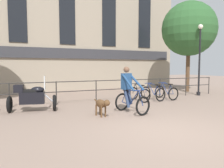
{
  "coord_description": "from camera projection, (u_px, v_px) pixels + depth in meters",
  "views": [
    {
      "loc": [
        -3.69,
        -4.49,
        1.71
      ],
      "look_at": [
        -0.26,
        2.86,
        1.05
      ],
      "focal_mm": 35.0,
      "sensor_mm": 36.0,
      "label": 1
    }
  ],
  "objects": [
    {
      "name": "canal_railing",
      "position": [
        96.0,
        87.0,
        10.39
      ],
      "size": [
        15.05,
        0.05,
        1.05
      ],
      "color": "#2D2B28",
      "rests_on": "ground_plane"
    },
    {
      "name": "building_facade",
      "position": [
        66.0,
        5.0,
        15.2
      ],
      "size": [
        18.0,
        0.72,
        11.94
      ],
      "color": "gray",
      "rests_on": "ground_plane"
    },
    {
      "name": "parked_bicycle_mid_left",
      "position": [
        153.0,
        93.0,
        11.02
      ],
      "size": [
        0.83,
        1.2,
        0.86
      ],
      "rotation": [
        0.0,
        0.0,
        3.3
      ],
      "color": "black",
      "rests_on": "ground_plane"
    },
    {
      "name": "cyclist_with_bike",
      "position": [
        129.0,
        92.0,
        8.06
      ],
      "size": [
        0.93,
        1.3,
        1.7
      ],
      "rotation": [
        0.0,
        0.0,
        0.23
      ],
      "color": "black",
      "rests_on": "ground_plane"
    },
    {
      "name": "tree_canalside_right",
      "position": [
        189.0,
        29.0,
        14.5
      ],
      "size": [
        3.59,
        3.59,
        5.98
      ],
      "color": "brown",
      "rests_on": "ground_plane"
    },
    {
      "name": "parked_motorcycle",
      "position": [
        32.0,
        97.0,
        8.18
      ],
      "size": [
        1.81,
        0.96,
        1.35
      ],
      "rotation": [
        0.0,
        0.0,
        1.37
      ],
      "color": "black",
      "rests_on": "ground_plane"
    },
    {
      "name": "parked_bicycle_near_lamp",
      "position": [
        139.0,
        94.0,
        10.66
      ],
      "size": [
        0.69,
        1.13,
        0.86
      ],
      "rotation": [
        0.0,
        0.0,
        3.17
      ],
      "color": "black",
      "rests_on": "ground_plane"
    },
    {
      "name": "ground_plane",
      "position": [
        167.0,
        131.0,
        5.75
      ],
      "size": [
        60.0,
        60.0,
        0.0
      ],
      "primitive_type": "plane",
      "color": "gray"
    },
    {
      "name": "parked_bicycle_mid_right",
      "position": [
        166.0,
        92.0,
        11.37
      ],
      "size": [
        0.71,
        1.14,
        0.86
      ],
      "rotation": [
        0.0,
        0.0,
        3.19
      ],
      "color": "black",
      "rests_on": "ground_plane"
    },
    {
      "name": "street_lamp",
      "position": [
        200.0,
        56.0,
        12.68
      ],
      "size": [
        0.28,
        0.28,
        4.13
      ],
      "color": "black",
      "rests_on": "ground_plane"
    },
    {
      "name": "dog",
      "position": [
        102.0,
        104.0,
        7.39
      ],
      "size": [
        0.32,
        0.99,
        0.62
      ],
      "rotation": [
        0.0,
        0.0,
        0.14
      ],
      "color": "brown",
      "rests_on": "ground_plane"
    }
  ]
}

